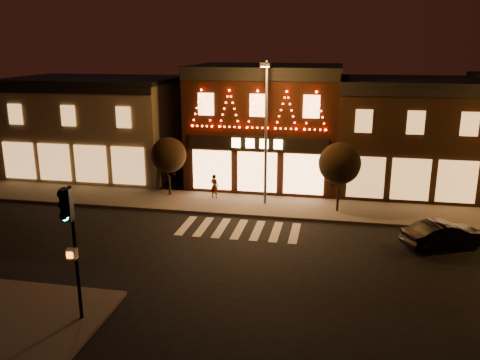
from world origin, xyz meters
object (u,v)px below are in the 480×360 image
(traffic_signal_near, at_px, (71,228))
(pedestrian, at_px, (214,186))
(streetlamp_mid, at_px, (266,123))
(dark_sedan, at_px, (444,235))

(traffic_signal_near, distance_m, pedestrian, 15.41)
(streetlamp_mid, distance_m, dark_sedan, 11.58)
(traffic_signal_near, height_order, dark_sedan, traffic_signal_near)
(streetlamp_mid, bearing_deg, dark_sedan, -21.35)
(dark_sedan, height_order, pedestrian, pedestrian)
(streetlamp_mid, relative_size, pedestrian, 5.55)
(streetlamp_mid, bearing_deg, traffic_signal_near, -102.83)
(traffic_signal_near, relative_size, streetlamp_mid, 0.57)
(dark_sedan, relative_size, pedestrian, 2.64)
(pedestrian, bearing_deg, dark_sedan, 175.16)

